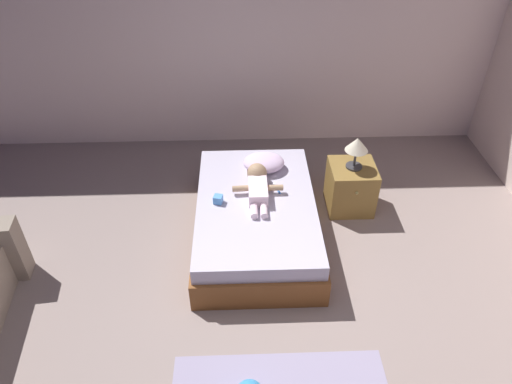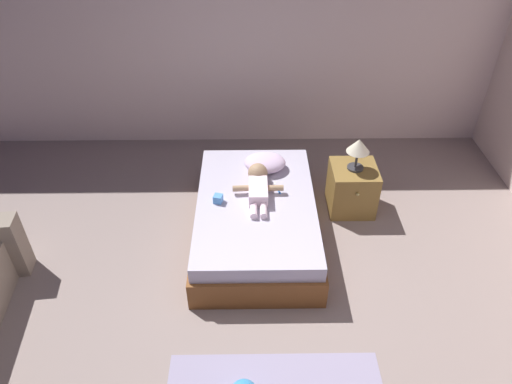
{
  "view_description": "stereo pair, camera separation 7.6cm",
  "coord_description": "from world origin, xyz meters",
  "px_view_note": "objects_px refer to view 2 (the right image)",
  "views": [
    {
      "loc": [
        0.07,
        -2.11,
        3.08
      ],
      "look_at": [
        0.19,
        1.19,
        0.52
      ],
      "focal_mm": 32.87,
      "sensor_mm": 36.0,
      "label": 1
    },
    {
      "loc": [
        0.14,
        -2.11,
        3.08
      ],
      "look_at": [
        0.19,
        1.19,
        0.52
      ],
      "focal_mm": 32.87,
      "sensor_mm": 36.0,
      "label": 2
    }
  ],
  "objects_px": {
    "pillow": "(265,163)",
    "nightstand": "(352,188)",
    "baby": "(258,185)",
    "toothbrush": "(277,189)",
    "lamp": "(358,147)",
    "toy_block": "(218,199)",
    "bed": "(256,219)"
  },
  "relations": [
    {
      "from": "toothbrush",
      "to": "toy_block",
      "type": "bearing_deg",
      "value": -161.39
    },
    {
      "from": "lamp",
      "to": "nightstand",
      "type": "bearing_deg",
      "value": -90.0
    },
    {
      "from": "toothbrush",
      "to": "toy_block",
      "type": "xyz_separation_m",
      "value": [
        -0.54,
        -0.18,
        0.03
      ]
    },
    {
      "from": "baby",
      "to": "toy_block",
      "type": "height_order",
      "value": "baby"
    },
    {
      "from": "baby",
      "to": "lamp",
      "type": "height_order",
      "value": "lamp"
    },
    {
      "from": "pillow",
      "to": "toothbrush",
      "type": "bearing_deg",
      "value": -73.03
    },
    {
      "from": "bed",
      "to": "toy_block",
      "type": "distance_m",
      "value": 0.42
    },
    {
      "from": "bed",
      "to": "pillow",
      "type": "xyz_separation_m",
      "value": [
        0.1,
        0.5,
        0.29
      ]
    },
    {
      "from": "baby",
      "to": "toothbrush",
      "type": "relative_size",
      "value": 4.49
    },
    {
      "from": "pillow",
      "to": "bed",
      "type": "bearing_deg",
      "value": -100.68
    },
    {
      "from": "lamp",
      "to": "baby",
      "type": "bearing_deg",
      "value": -164.55
    },
    {
      "from": "pillow",
      "to": "baby",
      "type": "bearing_deg",
      "value": -101.75
    },
    {
      "from": "lamp",
      "to": "toy_block",
      "type": "bearing_deg",
      "value": -162.24
    },
    {
      "from": "pillow",
      "to": "toy_block",
      "type": "bearing_deg",
      "value": -130.09
    },
    {
      "from": "nightstand",
      "to": "lamp",
      "type": "distance_m",
      "value": 0.48
    },
    {
      "from": "bed",
      "to": "nightstand",
      "type": "bearing_deg",
      "value": 22.77
    },
    {
      "from": "pillow",
      "to": "nightstand",
      "type": "relative_size",
      "value": 0.83
    },
    {
      "from": "baby",
      "to": "nightstand",
      "type": "distance_m",
      "value": 1.01
    },
    {
      "from": "toothbrush",
      "to": "nightstand",
      "type": "relative_size",
      "value": 0.3
    },
    {
      "from": "nightstand",
      "to": "lamp",
      "type": "bearing_deg",
      "value": 90.0
    },
    {
      "from": "bed",
      "to": "toy_block",
      "type": "xyz_separation_m",
      "value": [
        -0.34,
        -0.01,
        0.25
      ]
    },
    {
      "from": "toothbrush",
      "to": "lamp",
      "type": "distance_m",
      "value": 0.86
    },
    {
      "from": "pillow",
      "to": "lamp",
      "type": "height_order",
      "value": "lamp"
    },
    {
      "from": "bed",
      "to": "toothbrush",
      "type": "xyz_separation_m",
      "value": [
        0.2,
        0.17,
        0.22
      ]
    },
    {
      "from": "nightstand",
      "to": "toy_block",
      "type": "bearing_deg",
      "value": -162.24
    },
    {
      "from": "bed",
      "to": "baby",
      "type": "relative_size",
      "value": 2.7
    },
    {
      "from": "pillow",
      "to": "baby",
      "type": "distance_m",
      "value": 0.37
    },
    {
      "from": "nightstand",
      "to": "lamp",
      "type": "xyz_separation_m",
      "value": [
        0.0,
        0.0,
        0.48
      ]
    },
    {
      "from": "pillow",
      "to": "nightstand",
      "type": "height_order",
      "value": "pillow"
    },
    {
      "from": "nightstand",
      "to": "baby",
      "type": "bearing_deg",
      "value": -164.55
    },
    {
      "from": "toothbrush",
      "to": "toy_block",
      "type": "height_order",
      "value": "toy_block"
    },
    {
      "from": "baby",
      "to": "nightstand",
      "type": "relative_size",
      "value": 1.35
    }
  ]
}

